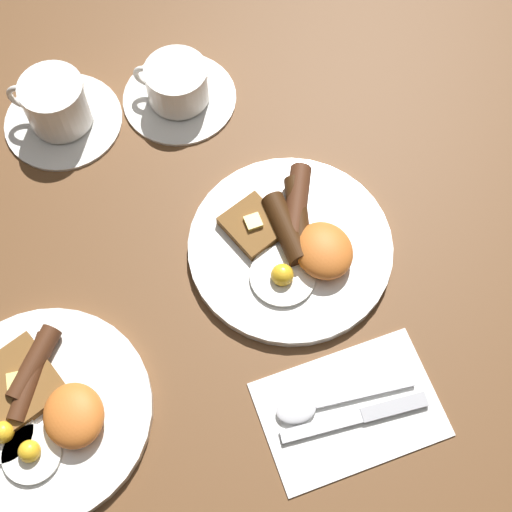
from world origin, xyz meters
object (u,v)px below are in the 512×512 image
Objects in this scene: breakfast_plate_near at (293,243)px; knife at (363,416)px; teacup_near at (177,87)px; teacup_far at (57,107)px; spoon at (311,406)px; breakfast_plate_far at (43,409)px.

knife is (-0.23, 0.00, -0.01)m from breakfast_plate_near.
teacup_far is at bearing 83.19° from teacup_near.
breakfast_plate_near is 0.29m from teacup_near.
teacup_far is (0.30, 0.23, 0.02)m from breakfast_plate_near.
teacup_near is 0.51m from knife.
breakfast_plate_near is 0.38m from teacup_far.
breakfast_plate_near is 1.59× the size of teacup_far.
teacup_far reaches higher than knife.
knife is at bearing -173.36° from teacup_near.
breakfast_plate_near is at bearing -167.08° from teacup_near.
teacup_near is at bearing -96.81° from teacup_far.
teacup_near is 0.96× the size of spoon.
breakfast_plate_far is at bearing -15.55° from knife.
breakfast_plate_near is 0.36m from breakfast_plate_far.
teacup_far reaches higher than spoon.
breakfast_plate_far is at bearing 142.73° from teacup_near.
breakfast_plate_far is 0.47m from teacup_near.
knife is at bearing -111.43° from breakfast_plate_far.
breakfast_plate_near is 0.23m from knife.
teacup_far is (0.02, 0.17, 0.01)m from teacup_near.
breakfast_plate_far is 0.41m from teacup_far.
teacup_near is (0.37, -0.28, 0.01)m from breakfast_plate_far.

